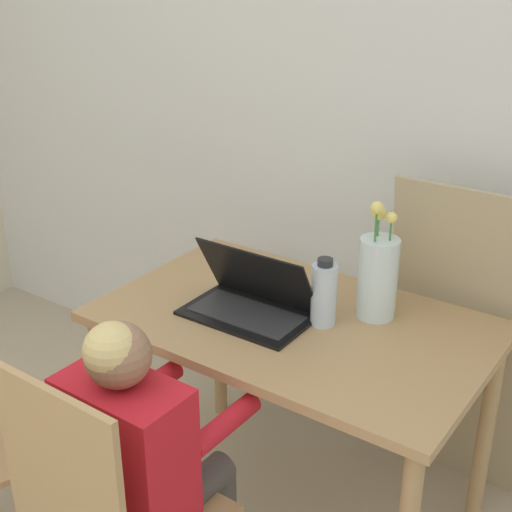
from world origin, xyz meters
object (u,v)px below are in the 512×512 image
(person_seated, at_px, (143,450))
(laptop, at_px, (251,299))
(flower_vase, at_px, (378,275))
(water_bottle, at_px, (324,294))

(person_seated, bearing_deg, laptop, -83.64)
(person_seated, distance_m, laptop, 0.57)
(person_seated, xyz_separation_m, flower_vase, (0.26, 0.74, 0.26))
(person_seated, height_order, water_bottle, person_seated)
(person_seated, bearing_deg, flower_vase, -108.30)
(flower_vase, height_order, water_bottle, flower_vase)
(person_seated, distance_m, water_bottle, 0.67)
(laptop, relative_size, flower_vase, 1.03)
(laptop, bearing_deg, person_seated, -84.96)
(person_seated, height_order, flower_vase, flower_vase)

